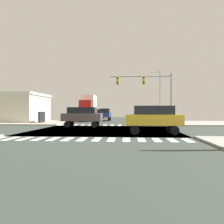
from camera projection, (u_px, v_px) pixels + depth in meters
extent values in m
cube|color=#303732|center=(105.00, 130.00, 22.05)|extent=(14.00, 90.00, 0.05)
cube|color=#303732|center=(105.00, 130.00, 22.05)|extent=(90.00, 12.00, 0.05)
cube|color=gray|center=(199.00, 123.00, 33.07)|extent=(12.00, 12.00, 0.14)
cube|color=gray|center=(32.00, 122.00, 34.97)|extent=(12.00, 12.00, 0.14)
cube|color=white|center=(11.00, 139.00, 15.19)|extent=(0.50, 2.00, 0.01)
cube|color=white|center=(25.00, 139.00, 15.12)|extent=(0.50, 2.00, 0.01)
cube|color=white|center=(39.00, 139.00, 15.04)|extent=(0.50, 2.00, 0.01)
cube|color=white|center=(53.00, 139.00, 14.97)|extent=(0.50, 2.00, 0.01)
cube|color=white|center=(68.00, 139.00, 14.90)|extent=(0.50, 2.00, 0.01)
cube|color=white|center=(82.00, 139.00, 14.83)|extent=(0.50, 2.00, 0.01)
cube|color=white|center=(97.00, 139.00, 14.75)|extent=(0.50, 2.00, 0.01)
cube|color=white|center=(111.00, 139.00, 14.68)|extent=(0.50, 2.00, 0.01)
cube|color=white|center=(126.00, 140.00, 14.61)|extent=(0.50, 2.00, 0.01)
cube|color=white|center=(141.00, 140.00, 14.53)|extent=(0.50, 2.00, 0.01)
cube|color=white|center=(157.00, 140.00, 14.46)|extent=(0.50, 2.00, 0.01)
cube|color=white|center=(172.00, 140.00, 14.39)|extent=(0.50, 2.00, 0.01)
cube|color=white|center=(188.00, 140.00, 14.31)|extent=(0.50, 2.00, 0.01)
cube|color=white|center=(61.00, 125.00, 29.82)|extent=(0.50, 2.00, 0.01)
cube|color=white|center=(68.00, 125.00, 29.75)|extent=(0.50, 2.00, 0.01)
cube|color=white|center=(75.00, 125.00, 29.68)|extent=(0.50, 2.00, 0.01)
cube|color=white|center=(83.00, 125.00, 29.60)|extent=(0.50, 2.00, 0.01)
cube|color=white|center=(90.00, 125.00, 29.53)|extent=(0.50, 2.00, 0.01)
cube|color=white|center=(97.00, 125.00, 29.46)|extent=(0.50, 2.00, 0.01)
cube|color=white|center=(105.00, 125.00, 29.39)|extent=(0.50, 2.00, 0.01)
cube|color=white|center=(112.00, 125.00, 29.31)|extent=(0.50, 2.00, 0.01)
cube|color=white|center=(120.00, 125.00, 29.24)|extent=(0.50, 2.00, 0.01)
cube|color=white|center=(127.00, 125.00, 29.17)|extent=(0.50, 2.00, 0.01)
cube|color=white|center=(135.00, 125.00, 29.09)|extent=(0.50, 2.00, 0.01)
cube|color=white|center=(142.00, 125.00, 29.02)|extent=(0.50, 2.00, 0.01)
cube|color=white|center=(150.00, 125.00, 28.95)|extent=(0.50, 2.00, 0.01)
cube|color=white|center=(158.00, 125.00, 28.87)|extent=(0.50, 2.00, 0.01)
cylinder|color=gray|center=(171.00, 99.00, 28.62)|extent=(0.20, 0.20, 6.88)
cylinder|color=gray|center=(141.00, 76.00, 28.89)|extent=(7.99, 0.14, 0.14)
cube|color=yellow|center=(144.00, 80.00, 28.86)|extent=(0.32, 0.40, 1.00)
sphere|color=black|center=(144.00, 78.00, 28.62)|extent=(0.22, 0.22, 0.22)
sphere|color=orange|center=(144.00, 80.00, 28.62)|extent=(0.22, 0.22, 0.22)
sphere|color=black|center=(144.00, 83.00, 28.62)|extent=(0.22, 0.22, 0.22)
cube|color=yellow|center=(118.00, 81.00, 29.11)|extent=(0.32, 0.40, 1.00)
sphere|color=black|center=(117.00, 78.00, 28.87)|extent=(0.22, 0.22, 0.22)
sphere|color=orange|center=(117.00, 80.00, 28.87)|extent=(0.22, 0.22, 0.22)
sphere|color=black|center=(117.00, 83.00, 28.87)|extent=(0.22, 0.22, 0.22)
cylinder|color=gray|center=(160.00, 96.00, 40.21)|extent=(0.16, 0.16, 9.16)
cylinder|color=gray|center=(156.00, 72.00, 40.24)|extent=(1.40, 0.10, 0.10)
ellipsoid|color=silver|center=(152.00, 72.00, 40.29)|extent=(0.60, 0.32, 0.20)
cube|color=beige|center=(4.00, 109.00, 37.75)|extent=(13.09, 9.04, 4.47)
cube|color=silver|center=(4.00, 95.00, 37.74)|extent=(13.39, 9.34, 0.40)
cube|color=black|center=(42.00, 117.00, 33.66)|extent=(0.24, 2.20, 1.80)
cylinder|color=black|center=(103.00, 117.00, 57.11)|extent=(0.26, 0.74, 0.74)
cylinder|color=black|center=(97.00, 117.00, 57.23)|extent=(0.26, 0.74, 0.74)
cylinder|color=black|center=(104.00, 116.00, 60.23)|extent=(0.26, 0.74, 0.74)
cylinder|color=black|center=(98.00, 116.00, 60.35)|extent=(0.26, 0.74, 0.74)
cube|color=black|center=(101.00, 114.00, 58.73)|extent=(1.96, 4.60, 0.88)
cube|color=black|center=(101.00, 111.00, 58.72)|extent=(1.69, 3.22, 0.72)
cylinder|color=black|center=(96.00, 124.00, 26.43)|extent=(0.74, 0.26, 0.74)
cylinder|color=black|center=(94.00, 124.00, 24.86)|extent=(0.74, 0.26, 0.74)
cylinder|color=black|center=(71.00, 124.00, 26.66)|extent=(0.74, 0.26, 0.74)
cylinder|color=black|center=(67.00, 124.00, 25.09)|extent=(0.74, 0.26, 0.74)
cube|color=#615458|center=(82.00, 117.00, 25.76)|extent=(4.60, 1.96, 0.88)
cube|color=black|center=(82.00, 110.00, 25.75)|extent=(3.22, 1.69, 0.72)
cylinder|color=black|center=(135.00, 130.00, 17.56)|extent=(0.74, 0.26, 0.74)
cylinder|color=black|center=(134.00, 129.00, 19.13)|extent=(0.74, 0.26, 0.74)
cylinder|color=black|center=(175.00, 130.00, 17.34)|extent=(0.74, 0.26, 0.74)
cylinder|color=black|center=(171.00, 129.00, 18.90)|extent=(0.74, 0.26, 0.74)
cube|color=gold|center=(153.00, 120.00, 18.23)|extent=(4.60, 1.96, 0.88)
cube|color=black|center=(153.00, 110.00, 18.22)|extent=(3.22, 1.69, 0.72)
cylinder|color=black|center=(109.00, 119.00, 40.32)|extent=(0.26, 0.74, 0.74)
cylinder|color=black|center=(100.00, 119.00, 40.44)|extent=(0.26, 0.74, 0.74)
cylinder|color=black|center=(110.00, 119.00, 43.78)|extent=(0.26, 0.74, 0.74)
cylinder|color=black|center=(102.00, 119.00, 43.90)|extent=(0.26, 0.74, 0.74)
cube|color=navy|center=(105.00, 115.00, 42.11)|extent=(2.00, 5.10, 0.86)
cube|color=black|center=(105.00, 111.00, 41.21)|extent=(1.76, 1.78, 0.75)
cylinder|color=black|center=(91.00, 120.00, 37.94)|extent=(0.26, 0.80, 0.80)
cylinder|color=black|center=(80.00, 120.00, 38.08)|extent=(0.26, 0.80, 0.80)
cylinder|color=black|center=(95.00, 119.00, 42.82)|extent=(0.26, 0.80, 0.80)
cylinder|color=black|center=(86.00, 119.00, 42.96)|extent=(0.26, 0.80, 0.80)
cube|color=#A31815|center=(88.00, 113.00, 40.45)|extent=(2.40, 7.20, 1.49)
cube|color=white|center=(89.00, 102.00, 41.51)|extent=(2.30, 4.18, 2.56)
cube|color=#A31815|center=(86.00, 104.00, 38.28)|extent=(2.11, 2.02, 1.49)
cylinder|color=black|center=(99.00, 118.00, 50.43)|extent=(0.26, 0.68, 0.68)
cylinder|color=black|center=(93.00, 118.00, 50.54)|extent=(0.26, 0.68, 0.68)
cylinder|color=black|center=(101.00, 117.00, 53.35)|extent=(0.26, 0.68, 0.68)
cylinder|color=black|center=(95.00, 117.00, 53.46)|extent=(0.26, 0.68, 0.68)
cube|color=black|center=(97.00, 115.00, 51.94)|extent=(1.80, 4.30, 0.66)
cube|color=black|center=(97.00, 112.00, 51.94)|extent=(1.55, 2.24, 0.54)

